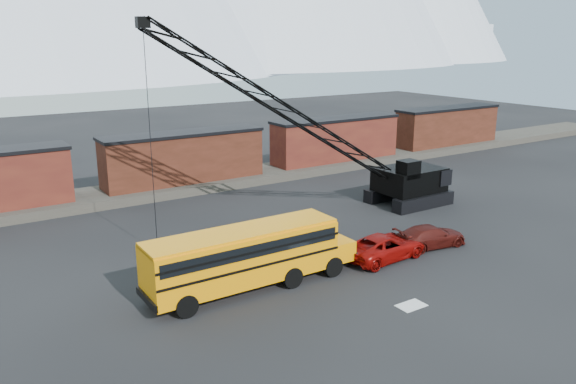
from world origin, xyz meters
name	(u,v)px	position (x,y,z in m)	size (l,w,h in m)	color
ground	(350,279)	(0.00, 0.00, 0.00)	(160.00, 160.00, 0.00)	black
gravel_berm	(185,185)	(0.00, 22.00, 0.35)	(120.00, 5.00, 0.70)	#4B463D
boxcar_mid	(184,157)	(0.00, 22.00, 2.76)	(13.70, 3.10, 4.17)	#512216
boxcar_east_near	(336,139)	(16.00, 22.00, 2.76)	(13.70, 3.10, 4.17)	#421513
boxcar_east_far	(447,126)	(32.00, 22.00, 2.76)	(13.70, 3.10, 4.17)	#512216
snow_patch	(411,306)	(0.50, -4.00, 0.01)	(1.40, 0.90, 0.02)	silver
school_bus	(249,255)	(-4.99, 1.95, 1.79)	(11.65, 2.65, 3.19)	orange
red_pickup	(385,247)	(3.50, 1.18, 0.73)	(2.42, 5.24, 1.46)	#860906
maroon_suv	(430,236)	(7.16, 1.08, 0.67)	(1.89, 4.65, 1.35)	#400F0B
crawler_crane	(305,122)	(3.34, 9.09, 7.00)	(23.24, 4.20, 13.67)	black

